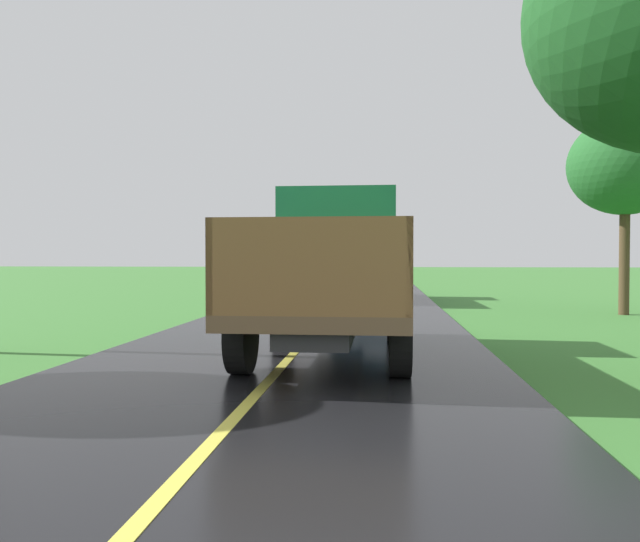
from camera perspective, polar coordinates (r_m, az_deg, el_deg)
name	(u,v)px	position (r m, az deg, el deg)	size (l,w,h in m)	color
banana_truck_near	(335,267)	(10.33, 1.38, 0.39)	(2.38, 5.82, 2.80)	#2D2D30
banana_truck_far	(369,261)	(23.33, 4.61, 0.92)	(2.38, 5.81, 2.80)	#2D2D30
roadside_tree_near_left	(625,166)	(19.32, 26.86, 8.86)	(3.13, 3.13, 5.65)	#4C3823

